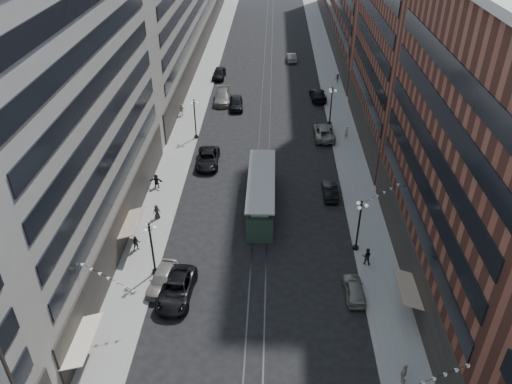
# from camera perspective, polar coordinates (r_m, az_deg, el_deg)

# --- Properties ---
(ground) EXTENTS (220.00, 220.00, 0.00)m
(ground) POSITION_cam_1_polar(r_m,az_deg,el_deg) (72.11, 1.03, 7.78)
(ground) COLOR black
(ground) RESTS_ON ground
(sidewalk_west) EXTENTS (4.00, 180.00, 0.15)m
(sidewalk_west) POSITION_cam_1_polar(r_m,az_deg,el_deg) (82.13, -6.66, 10.84)
(sidewalk_west) COLOR gray
(sidewalk_west) RESTS_ON ground
(sidewalk_east) EXTENTS (4.00, 180.00, 0.15)m
(sidewalk_east) POSITION_cam_1_polar(r_m,az_deg,el_deg) (81.87, 9.03, 10.58)
(sidewalk_east) COLOR gray
(sidewalk_east) RESTS_ON ground
(rail_west) EXTENTS (0.12, 180.00, 0.02)m
(rail_west) POSITION_cam_1_polar(r_m,az_deg,el_deg) (81.29, 0.67, 10.77)
(rail_west) COLOR #2D2D33
(rail_west) RESTS_ON ground
(rail_east) EXTENTS (0.12, 180.00, 0.02)m
(rail_east) POSITION_cam_1_polar(r_m,az_deg,el_deg) (81.28, 1.68, 10.76)
(rail_east) COLOR #2D2D33
(rail_east) RESTS_ON ground
(building_west_mid) EXTENTS (8.00, 36.00, 28.00)m
(building_west_mid) POSITION_cam_1_polar(r_m,az_deg,el_deg) (45.45, -21.77, 9.19)
(building_west_mid) COLOR gray
(building_west_mid) RESTS_ON ground
(building_east_mid) EXTENTS (8.00, 30.00, 24.00)m
(building_east_mid) POSITION_cam_1_polar(r_m,az_deg,el_deg) (41.34, 24.56, 3.09)
(building_east_mid) COLOR brown
(building_east_mid) RESTS_ON ground
(lamppost_sw_far) EXTENTS (1.03, 1.14, 5.52)m
(lamppost_sw_far) POSITION_cam_1_polar(r_m,az_deg,el_deg) (44.33, -11.82, -6.17)
(lamppost_sw_far) COLOR black
(lamppost_sw_far) RESTS_ON sidewalk_west
(lamppost_sw_mid) EXTENTS (1.03, 1.14, 5.52)m
(lamppost_sw_mid) POSITION_cam_1_polar(r_m,az_deg,el_deg) (67.05, -7.00, 8.44)
(lamppost_sw_mid) COLOR black
(lamppost_sw_mid) RESTS_ON sidewalk_west
(lamppost_se_far) EXTENTS (1.03, 1.14, 5.52)m
(lamppost_se_far) POSITION_cam_1_polar(r_m,az_deg,el_deg) (47.02, 11.68, -3.59)
(lamppost_se_far) COLOR black
(lamppost_se_far) RESTS_ON sidewalk_east
(lamppost_se_mid) EXTENTS (1.03, 1.14, 5.52)m
(lamppost_se_mid) POSITION_cam_1_polar(r_m,az_deg,el_deg) (71.33, 8.58, 9.85)
(lamppost_se_mid) COLOR black
(lamppost_se_mid) RESTS_ON sidewalk_east
(streetcar) EXTENTS (2.83, 12.81, 3.54)m
(streetcar) POSITION_cam_1_polar(r_m,az_deg,el_deg) (52.91, 0.60, -0.23)
(streetcar) COLOR #273D2F
(streetcar) RESTS_ON ground
(car_2) EXTENTS (3.03, 6.01, 1.63)m
(car_2) POSITION_cam_1_polar(r_m,az_deg,el_deg) (43.31, -9.09, -10.92)
(car_2) COLOR black
(car_2) RESTS_ON ground
(car_4) EXTENTS (1.74, 4.11, 1.39)m
(car_4) POSITION_cam_1_polar(r_m,az_deg,el_deg) (43.76, 11.16, -10.86)
(car_4) COLOR slate
(car_4) RESTS_ON ground
(pedestrian_2) EXTENTS (0.86, 0.66, 1.57)m
(pedestrian_2) POSITION_cam_1_polar(r_m,az_deg,el_deg) (48.58, -13.51, -5.73)
(pedestrian_2) COLOR black
(pedestrian_2) RESTS_ON sidewalk_west
(pedestrian_4) EXTENTS (0.84, 1.12, 1.74)m
(pedestrian_4) POSITION_cam_1_polar(r_m,az_deg,el_deg) (38.37, 16.55, -19.25)
(pedestrian_4) COLOR #A89D8B
(pedestrian_4) RESTS_ON sidewalk_east
(car_7) EXTENTS (2.88, 5.92, 1.62)m
(car_7) POSITION_cam_1_polar(r_m,az_deg,el_deg) (61.57, -5.54, 3.82)
(car_7) COLOR black
(car_7) RESTS_ON ground
(car_8) EXTENTS (2.65, 6.13, 1.76)m
(car_8) POSITION_cam_1_polar(r_m,az_deg,el_deg) (79.31, -3.85, 10.80)
(car_8) COLOR #646058
(car_8) RESTS_ON ground
(car_9) EXTENTS (2.28, 5.22, 1.75)m
(car_9) POSITION_cam_1_polar(r_m,az_deg,el_deg) (89.44, -4.26, 13.37)
(car_9) COLOR black
(car_9) RESTS_ON ground
(car_10) EXTENTS (1.54, 4.29, 1.41)m
(car_10) POSITION_cam_1_polar(r_m,az_deg,el_deg) (55.82, 8.44, 0.17)
(car_10) COLOR black
(car_10) RESTS_ON ground
(car_11) EXTENTS (2.76, 5.88, 1.63)m
(car_11) POSITION_cam_1_polar(r_m,az_deg,el_deg) (68.50, 7.78, 6.81)
(car_11) COLOR slate
(car_11) RESTS_ON ground
(car_12) EXTENTS (2.65, 5.79, 1.64)m
(car_12) POSITION_cam_1_polar(r_m,az_deg,el_deg) (80.76, 7.10, 10.99)
(car_12) COLOR black
(car_12) RESTS_ON ground
(car_13) EXTENTS (2.36, 5.13, 1.70)m
(car_13) POSITION_cam_1_polar(r_m,az_deg,el_deg) (76.98, -2.28, 10.13)
(car_13) COLOR black
(car_13) RESTS_ON ground
(car_14) EXTENTS (1.90, 4.70, 1.52)m
(car_14) POSITION_cam_1_polar(r_m,az_deg,el_deg) (98.41, 4.09, 15.12)
(car_14) COLOR slate
(car_14) RESTS_ON ground
(pedestrian_5) EXTENTS (1.60, 0.61, 1.68)m
(pedestrian_5) POSITION_cam_1_polar(r_m,az_deg,el_deg) (57.50, -11.33, 1.24)
(pedestrian_5) COLOR black
(pedestrian_5) RESTS_ON sidewalk_west
(pedestrian_6) EXTENTS (1.12, 0.71, 1.77)m
(pedestrian_6) POSITION_cam_1_polar(r_m,az_deg,el_deg) (74.86, -8.50, 9.26)
(pedestrian_6) COLOR #A4A088
(pedestrian_6) RESTS_ON sidewalk_west
(pedestrian_7) EXTENTS (0.92, 0.63, 1.73)m
(pedestrian_7) POSITION_cam_1_polar(r_m,az_deg,el_deg) (46.77, 12.53, -7.18)
(pedestrian_7) COLOR black
(pedestrian_7) RESTS_ON sidewalk_east
(pedestrian_8) EXTENTS (0.77, 0.72, 1.77)m
(pedestrian_8) POSITION_cam_1_polar(r_m,az_deg,el_deg) (68.37, 10.28, 6.74)
(pedestrian_8) COLOR #BFAF9E
(pedestrian_8) RESTS_ON sidewalk_east
(pedestrian_9) EXTENTS (1.02, 0.54, 1.51)m
(pedestrian_9) POSITION_cam_1_polar(r_m,az_deg,el_deg) (87.87, 9.32, 12.69)
(pedestrian_9) COLOR black
(pedestrian_9) RESTS_ON sidewalk_east
(car_extra_0) EXTENTS (2.50, 4.91, 1.60)m
(car_extra_0) POSITION_cam_1_polar(r_m,az_deg,el_deg) (44.49, -10.66, -9.74)
(car_extra_0) COLOR gray
(car_extra_0) RESTS_ON ground
(pedestrian_extra_0) EXTENTS (0.87, 0.67, 1.58)m
(pedestrian_extra_0) POSITION_cam_1_polar(r_m,az_deg,el_deg) (52.40, -11.27, -2.23)
(pedestrian_extra_0) COLOR black
(pedestrian_extra_0) RESTS_ON sidewalk_west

